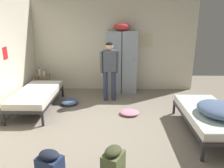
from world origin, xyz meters
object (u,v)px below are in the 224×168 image
(clothes_pile_denim, at_px, (70,102))
(bed_right, at_px, (208,116))
(shelf_unit, at_px, (43,82))
(bed_left_rear, at_px, (37,95))
(backpack_olive, at_px, (114,166))
(clothes_pile_pink, at_px, (129,112))
(lotion_bottle, at_px, (44,73))
(locker_bank, at_px, (121,61))
(person_traveler, at_px, (110,66))
(bedding_heap, at_px, (218,109))
(water_bottle, at_px, (39,71))

(clothes_pile_denim, bearing_deg, bed_right, -26.34)
(shelf_unit, distance_m, bed_left_rear, 1.28)
(backpack_olive, height_order, clothes_pile_pink, backpack_olive)
(bed_right, distance_m, bed_left_rear, 3.97)
(bed_left_rear, height_order, lotion_bottle, lotion_bottle)
(lotion_bottle, xyz_separation_m, clothes_pile_pink, (2.48, -1.51, -0.60))
(locker_bank, distance_m, lotion_bottle, 2.35)
(bed_right, bearing_deg, person_traveler, 137.84)
(shelf_unit, xyz_separation_m, backpack_olive, (2.20, -3.83, -0.09))
(bedding_heap, distance_m, lotion_bottle, 4.79)
(water_bottle, distance_m, lotion_bottle, 0.16)
(person_traveler, bearing_deg, clothes_pile_denim, -164.83)
(bed_left_rear, xyz_separation_m, lotion_bottle, (-0.18, 1.22, 0.27))
(locker_bank, relative_size, bedding_heap, 2.39)
(person_traveler, distance_m, clothes_pile_denim, 1.43)
(bed_left_rear, relative_size, lotion_bottle, 11.05)
(bed_right, xyz_separation_m, backpack_olive, (-1.84, -1.42, -0.12))
(clothes_pile_pink, distance_m, clothes_pile_denim, 1.70)
(shelf_unit, xyz_separation_m, person_traveler, (2.05, -0.61, 0.63))
(bedding_heap, relative_size, clothes_pile_pink, 1.90)
(lotion_bottle, bearing_deg, shelf_unit, 150.26)
(water_bottle, height_order, clothes_pile_pink, water_bottle)
(person_traveler, xyz_separation_m, water_bottle, (-2.13, 0.63, -0.30))
(shelf_unit, height_order, bed_right, shelf_unit)
(locker_bank, relative_size, clothes_pile_denim, 4.00)
(bed_left_rear, distance_m, clothes_pile_denim, 0.88)
(shelf_unit, distance_m, bedding_heap, 4.88)
(clothes_pile_pink, height_order, clothes_pile_denim, clothes_pile_denim)
(person_traveler, bearing_deg, bed_left_rear, -160.27)
(person_traveler, bearing_deg, clothes_pile_pink, -61.85)
(shelf_unit, xyz_separation_m, clothes_pile_denim, (0.99, -0.90, -0.29))
(locker_bank, height_order, clothes_pile_denim, locker_bank)
(bed_left_rear, height_order, bedding_heap, bedding_heap)
(bedding_heap, xyz_separation_m, backpack_olive, (-1.91, -1.22, -0.34))
(shelf_unit, distance_m, lotion_bottle, 0.31)
(water_bottle, distance_m, clothes_pile_pink, 3.13)
(water_bottle, relative_size, lotion_bottle, 1.26)
(shelf_unit, bearing_deg, bed_left_rear, -78.74)
(clothes_pile_pink, bearing_deg, lotion_bottle, 148.75)
(bed_left_rear, distance_m, person_traveler, 2.00)
(bed_right, bearing_deg, shelf_unit, 149.17)
(bed_right, bearing_deg, bed_left_rear, 163.04)
(locker_bank, height_order, backpack_olive, locker_bank)
(locker_bank, bearing_deg, lotion_bottle, -175.46)
(shelf_unit, bearing_deg, water_bottle, 165.96)
(clothes_pile_pink, bearing_deg, person_traveler, 118.15)
(bedding_heap, height_order, backpack_olive, bedding_heap)
(bed_right, relative_size, lotion_bottle, 11.05)
(bed_right, distance_m, backpack_olive, 2.33)
(backpack_olive, bearing_deg, clothes_pile_denim, 112.52)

